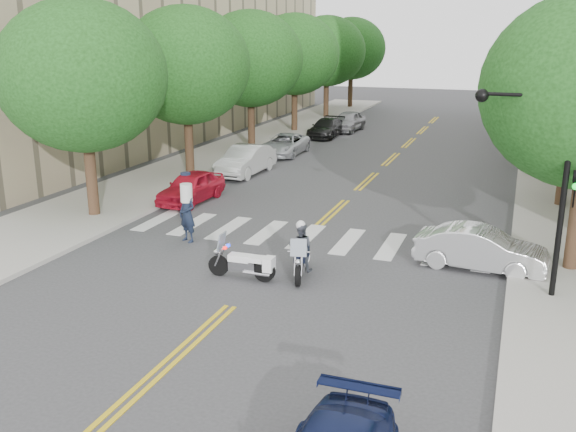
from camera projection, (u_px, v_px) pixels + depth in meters
The scene contains 24 objects.
ground at pixel (231, 307), 17.42m from camera, with size 140.00×140.00×0.00m, color #38383A.
sidewalk_left at pixel (242, 148), 40.38m from camera, with size 5.00×60.00×0.15m, color #9E9991.
sidewalk_right at pixel (568, 170), 34.11m from camera, with size 5.00×60.00×0.15m, color #9E9991.
tree_l_0 at pixel (82, 76), 24.19m from camera, with size 6.40×6.40×8.45m.
tree_l_1 at pixel (186, 66), 31.40m from camera, with size 6.40×6.40×8.45m.
tree_l_2 at pixel (250, 59), 38.62m from camera, with size 6.40×6.40×8.45m.
tree_l_3 at pixel (295, 54), 45.83m from camera, with size 6.40×6.40×8.45m.
tree_l_4 at pixel (327, 51), 53.05m from camera, with size 6.40×6.40×8.45m.
tree_l_5 at pixel (351, 49), 60.26m from camera, with size 6.40×6.40×8.45m.
tree_r_1 at pixel (576, 74), 25.60m from camera, with size 6.40×6.40×8.45m.
tree_r_2 at pixel (566, 64), 32.81m from camera, with size 6.40×6.40×8.45m.
tree_r_3 at pixel (560, 58), 40.03m from camera, with size 6.40×6.40×8.45m.
tree_r_4 at pixel (556, 54), 47.24m from camera, with size 6.40×6.40×8.45m.
tree_r_5 at pixel (552, 51), 54.46m from camera, with size 6.40×6.40×8.45m.
traffic_signal_pole at pixel (547, 168), 16.99m from camera, with size 2.82×0.42×6.00m.
motorcycle_police at pixel (301, 251), 19.44m from camera, with size 0.87×2.15×1.76m.
motorcycle_parked at pixel (247, 264), 19.22m from camera, with size 2.14×0.47×1.38m.
officer_standing at pixel (187, 214), 22.53m from camera, with size 0.74×0.48×2.02m, color #161E32.
convertible at pixel (481, 249), 20.00m from camera, with size 1.41×4.04×1.33m, color silver.
parked_car_a at pixel (191, 187), 27.88m from camera, with size 1.58×3.92×1.33m, color red.
parked_car_b at pixel (246, 160), 33.16m from camera, with size 1.58×4.55×1.50m, color silver.
parked_car_c at pixel (285, 145), 38.44m from camera, with size 2.07×4.48×1.25m, color #ACAFB4.
parked_car_d at pixel (326, 128), 44.90m from camera, with size 1.79×4.40×1.28m, color black.
parked_car_e at pixel (348, 121), 47.52m from camera, with size 1.75×4.34×1.48m, color gray.
Camera 1 is at (6.98, -14.53, 7.23)m, focal length 40.00 mm.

